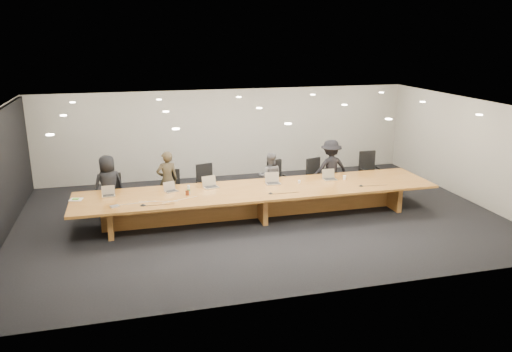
{
  "coord_description": "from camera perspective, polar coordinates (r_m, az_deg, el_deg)",
  "views": [
    {
      "loc": [
        -3.07,
        -11.46,
        4.49
      ],
      "look_at": [
        0.0,
        0.3,
        1.0
      ],
      "focal_mm": 35.0,
      "sensor_mm": 36.0,
      "label": 1
    }
  ],
  "objects": [
    {
      "name": "person_a",
      "position": [
        13.15,
        -16.5,
        -1.03
      ],
      "size": [
        0.89,
        0.74,
        1.57
      ],
      "primitive_type": "imported",
      "rotation": [
        0.0,
        0.0,
        3.51
      ],
      "color": "black",
      "rests_on": "ground"
    },
    {
      "name": "conference_table",
      "position": [
        12.51,
        0.35,
        -2.48
      ],
      "size": [
        9.0,
        1.8,
        0.75
      ],
      "color": "brown",
      "rests_on": "ground"
    },
    {
      "name": "lime_gadget",
      "position": [
        12.34,
        -19.91,
        -2.47
      ],
      "size": [
        0.16,
        0.11,
        0.02
      ],
      "primitive_type": "cube",
      "rotation": [
        0.0,
        0.0,
        -0.27
      ],
      "color": "#56B430",
      "rests_on": "notepad"
    },
    {
      "name": "chair_left",
      "position": [
        13.3,
        -9.62,
        -1.55
      ],
      "size": [
        0.6,
        0.6,
        1.05
      ],
      "primitive_type": null,
      "rotation": [
        0.0,
        0.0,
        -0.14
      ],
      "color": "black",
      "rests_on": "ground"
    },
    {
      "name": "chair_far_right",
      "position": [
        14.99,
        12.88,
        0.52
      ],
      "size": [
        0.62,
        0.62,
        1.18
      ],
      "primitive_type": null,
      "rotation": [
        0.0,
        0.0,
        -0.03
      ],
      "color": "black",
      "rests_on": "ground"
    },
    {
      "name": "person_b",
      "position": [
        13.29,
        -10.1,
        -0.46
      ],
      "size": [
        0.62,
        0.46,
        1.55
      ],
      "primitive_type": "imported",
      "rotation": [
        0.0,
        0.0,
        3.3
      ],
      "color": "#31291A",
      "rests_on": "ground"
    },
    {
      "name": "chair_mid_right",
      "position": [
        13.86,
        2.62,
        -0.48
      ],
      "size": [
        0.72,
        0.72,
        1.11
      ],
      "primitive_type": null,
      "rotation": [
        0.0,
        0.0,
        0.33
      ],
      "color": "black",
      "rests_on": "ground"
    },
    {
      "name": "back_wall",
      "position": [
        16.06,
        -3.35,
        4.9
      ],
      "size": [
        12.0,
        0.02,
        2.8
      ],
      "primitive_type": "cube",
      "color": "beige",
      "rests_on": "ground"
    },
    {
      "name": "laptop_b",
      "position": [
        12.37,
        -9.68,
        -1.23
      ],
      "size": [
        0.36,
        0.31,
        0.24
      ],
      "primitive_type": null,
      "rotation": [
        0.0,
        0.0,
        0.37
      ],
      "color": "tan",
      "rests_on": "conference_table"
    },
    {
      "name": "mic_right",
      "position": [
        12.93,
        11.92,
        -1.07
      ],
      "size": [
        0.16,
        0.16,
        0.03
      ],
      "primitive_type": "cone",
      "rotation": [
        0.0,
        0.0,
        -0.36
      ],
      "color": "black",
      "rests_on": "conference_table"
    },
    {
      "name": "laptop_d",
      "position": [
        12.81,
        1.98,
        -0.29
      ],
      "size": [
        0.38,
        0.28,
        0.29
      ],
      "primitive_type": null,
      "rotation": [
        0.0,
        0.0,
        -0.03
      ],
      "color": "#C0AC93",
      "rests_on": "conference_table"
    },
    {
      "name": "notepad",
      "position": [
        12.36,
        -19.87,
        -2.54
      ],
      "size": [
        0.32,
        0.28,
        0.02
      ],
      "primitive_type": "cube",
      "rotation": [
        0.0,
        0.0,
        -0.21
      ],
      "color": "silver",
      "rests_on": "conference_table"
    },
    {
      "name": "mic_left",
      "position": [
        11.52,
        -12.8,
        -3.24
      ],
      "size": [
        0.15,
        0.15,
        0.03
      ],
      "primitive_type": "cone",
      "rotation": [
        0.0,
        0.0,
        0.14
      ],
      "color": "black",
      "rests_on": "conference_table"
    },
    {
      "name": "paper_cup_near",
      "position": [
        12.94,
        4.96,
        -0.65
      ],
      "size": [
        0.07,
        0.07,
        0.08
      ],
      "primitive_type": "cone",
      "rotation": [
        0.0,
        0.0,
        0.06
      ],
      "color": "white",
      "rests_on": "conference_table"
    },
    {
      "name": "mic_center",
      "position": [
        12.06,
        1.67,
        -1.98
      ],
      "size": [
        0.12,
        0.12,
        0.03
      ],
      "primitive_type": "cone",
      "rotation": [
        0.0,
        0.0,
        0.04
      ],
      "color": "black",
      "rests_on": "conference_table"
    },
    {
      "name": "person_c",
      "position": [
        13.79,
        1.62,
        -0.06
      ],
      "size": [
        0.78,
        0.7,
        1.34
      ],
      "primitive_type": "imported",
      "rotation": [
        0.0,
        0.0,
        2.81
      ],
      "color": "#575759",
      "rests_on": "ground"
    },
    {
      "name": "chair_far_left",
      "position": [
        13.32,
        -15.96,
        -1.97
      ],
      "size": [
        0.54,
        0.54,
        1.04
      ],
      "primitive_type": null,
      "rotation": [
        0.0,
        0.0,
        0.03
      ],
      "color": "black",
      "rests_on": "ground"
    },
    {
      "name": "av_box",
      "position": [
        11.6,
        -15.85,
        -3.35
      ],
      "size": [
        0.22,
        0.2,
        0.03
      ],
      "primitive_type": "cube",
      "rotation": [
        0.0,
        0.0,
        0.37
      ],
      "color": "silver",
      "rests_on": "conference_table"
    },
    {
      "name": "laptop_a",
      "position": [
        12.36,
        -16.54,
        -1.69
      ],
      "size": [
        0.31,
        0.23,
        0.24
      ],
      "primitive_type": null,
      "rotation": [
        0.0,
        0.0,
        0.04
      ],
      "color": "#BFAD92",
      "rests_on": "conference_table"
    },
    {
      "name": "chair_mid_left",
      "position": [
        13.51,
        -5.53,
        -0.98
      ],
      "size": [
        0.69,
        0.69,
        1.11
      ],
      "primitive_type": null,
      "rotation": [
        0.0,
        0.0,
        0.24
      ],
      "color": "black",
      "rests_on": "ground"
    },
    {
      "name": "laptop_e",
      "position": [
        13.32,
        8.46,
        0.15
      ],
      "size": [
        0.35,
        0.25,
        0.27
      ],
      "primitive_type": null,
      "rotation": [
        0.0,
        0.0,
        -0.0
      ],
      "color": "#BCAE8F",
      "rests_on": "conference_table"
    },
    {
      "name": "ground",
      "position": [
        12.68,
        0.34,
        -4.71
      ],
      "size": [
        12.0,
        12.0,
        0.0
      ],
      "primitive_type": "plane",
      "color": "black",
      "rests_on": "ground"
    },
    {
      "name": "water_bottle",
      "position": [
        12.09,
        -7.71,
        -1.6
      ],
      "size": [
        0.07,
        0.07,
        0.22
      ],
      "primitive_type": "cylinder",
      "rotation": [
        0.0,
        0.0,
        0.01
      ],
      "color": "silver",
      "rests_on": "conference_table"
    },
    {
      "name": "chair_right",
      "position": [
        14.18,
        7.06,
        -0.2
      ],
      "size": [
        0.71,
        0.71,
        1.11
      ],
      "primitive_type": null,
      "rotation": [
        0.0,
        0.0,
        0.31
      ],
      "color": "black",
      "rests_on": "ground"
    },
    {
      "name": "amber_mug",
      "position": [
        12.06,
        -7.85,
        -1.91
      ],
      "size": [
        0.1,
        0.1,
        0.11
      ],
      "primitive_type": "cylinder",
      "rotation": [
        0.0,
        0.0,
        0.13
      ],
      "color": "maroon",
      "rests_on": "conference_table"
    },
    {
      "name": "paper_cup_far",
      "position": [
        13.44,
        10.08,
        -0.17
      ],
      "size": [
        0.11,
        0.11,
        0.1
      ],
      "primitive_type": "cone",
      "rotation": [
        0.0,
        0.0,
        0.39
      ],
      "color": "white",
      "rests_on": "conference_table"
    },
    {
      "name": "laptop_c",
      "position": [
        12.55,
        -5.18,
        -0.7
      ],
      "size": [
        0.41,
        0.34,
        0.29
      ],
      "primitive_type": null,
      "rotation": [
        0.0,
        0.0,
        0.23
      ],
      "color": "#C4B596",
      "rests_on": "conference_table"
    },
    {
      "name": "person_d",
      "position": [
        14.23,
        8.51,
        0.88
      ],
      "size": [
        1.07,
        0.65,
        1.63
      ],
      "primitive_type": "imported",
      "rotation": [
        0.0,
        0.0,
        3.18
      ],
      "color": "black",
      "rests_on": "ground"
    }
  ]
}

